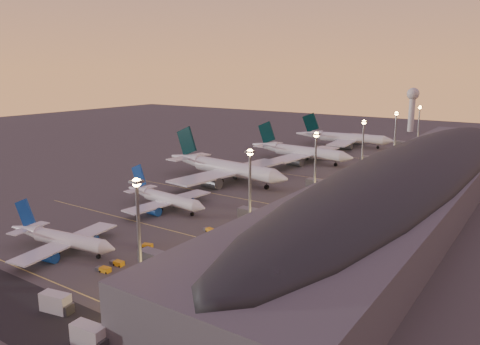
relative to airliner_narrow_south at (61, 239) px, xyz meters
name	(u,v)px	position (x,y,z in m)	size (l,w,h in m)	color
ground	(154,219)	(1.29, 32.53, -3.28)	(700.00, 700.00, 0.00)	#44423F
airliner_narrow_south	(61,239)	(0.00, 0.00, 0.00)	(35.54, 32.06, 12.70)	silver
airliner_narrow_north	(164,198)	(-4.04, 42.95, 0.24)	(38.17, 34.23, 13.63)	silver
airliner_wide_near	(224,168)	(-11.59, 87.30, 2.19)	(66.44, 60.99, 21.26)	silver
airliner_wide_mid	(299,152)	(-4.64, 142.95, 1.63)	(59.66, 54.50, 19.08)	silver
airliner_wide_far	(343,138)	(-4.56, 200.52, 1.73)	(60.93, 55.81, 19.49)	silver
terminal_building	(418,174)	(63.12, 105.00, 5.50)	(56.35, 255.00, 17.46)	#525257
light_masts	(344,147)	(37.29, 97.53, 14.27)	(2.20, 217.20, 25.90)	slate
radar_tower	(412,102)	(11.29, 292.53, 18.59)	(9.00, 9.00, 32.50)	silver
lane_markings	(228,192)	(1.29, 72.53, -3.28)	(90.00, 180.36, 0.00)	#D8C659
baggage_tug_a	(104,269)	(19.34, -2.42, -2.76)	(4.02, 2.03, 1.15)	orange
baggage_tug_b	(117,263)	(19.14, 1.90, -2.77)	(3.89, 1.86, 1.13)	orange
baggage_tug_c	(209,230)	(22.69, 33.19, -2.79)	(3.86, 2.17, 1.09)	orange
catering_truck_a	(57,303)	(26.59, -19.71, -1.54)	(7.00, 3.80, 3.73)	silver
catering_truck_b	(90,337)	(41.61, -23.64, -1.46)	(7.17, 3.37, 3.90)	silver
baggage_tug_d	(146,246)	(16.74, 13.72, -2.75)	(4.19, 2.72, 1.16)	orange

